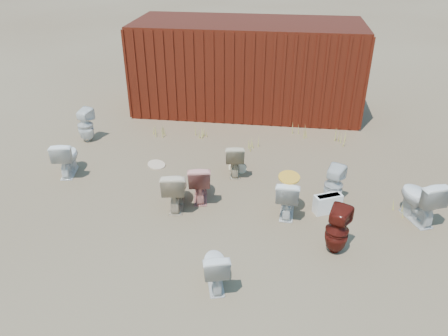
# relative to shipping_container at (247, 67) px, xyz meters

# --- Properties ---
(ground) EXTENTS (100.00, 100.00, 0.00)m
(ground) POSITION_rel_shipping_container_xyz_m (0.00, -5.20, -1.20)
(ground) COLOR brown
(ground) RESTS_ON ground
(shipping_container) EXTENTS (6.00, 2.40, 2.40)m
(shipping_container) POSITION_rel_shipping_container_xyz_m (0.00, 0.00, 0.00)
(shipping_container) COLOR #541C0E
(shipping_container) RESTS_ON ground
(toilet_front_a) EXTENTS (0.56, 0.82, 0.77)m
(toilet_front_a) POSITION_rel_shipping_container_xyz_m (-3.33, -4.28, -0.82)
(toilet_front_a) COLOR white
(toilet_front_a) RESTS_ON ground
(toilet_front_pink) EXTENTS (0.55, 0.80, 0.76)m
(toilet_front_pink) POSITION_rel_shipping_container_xyz_m (-0.43, -4.85, -0.82)
(toilet_front_pink) COLOR #D8867D
(toilet_front_pink) RESTS_ON ground
(toilet_front_c) EXTENTS (0.54, 0.73, 0.67)m
(toilet_front_c) POSITION_rel_shipping_container_xyz_m (0.22, -7.10, -0.87)
(toilet_front_c) COLOR silver
(toilet_front_c) RESTS_ON ground
(toilet_front_maroon) EXTENTS (0.48, 0.49, 0.81)m
(toilet_front_maroon) POSITION_rel_shipping_container_xyz_m (1.99, -6.09, -0.80)
(toilet_front_maroon) COLOR #54140E
(toilet_front_maroon) RESTS_ON ground
(toilet_front_e) EXTENTS (0.76, 0.95, 0.85)m
(toilet_front_e) POSITION_rel_shipping_container_xyz_m (3.48, -5.00, -0.78)
(toilet_front_e) COLOR silver
(toilet_front_e) RESTS_ON ground
(toilet_back_a) EXTENTS (0.46, 0.46, 0.82)m
(toilet_back_a) POSITION_rel_shipping_container_xyz_m (-3.60, -2.71, -0.79)
(toilet_back_a) COLOR white
(toilet_back_a) RESTS_ON ground
(toilet_back_beige_left) EXTENTS (0.54, 0.82, 0.78)m
(toilet_back_beige_left) POSITION_rel_shipping_container_xyz_m (-0.81, -5.19, -0.81)
(toilet_back_beige_left) COLOR beige
(toilet_back_beige_left) RESTS_ON ground
(toilet_back_beige_right) EXTENTS (0.48, 0.74, 0.71)m
(toilet_back_beige_right) POSITION_rel_shipping_container_xyz_m (0.11, -3.80, -0.85)
(toilet_back_beige_right) COLOR #BCAD8A
(toilet_back_beige_right) RESTS_ON ground
(toilet_back_yellowlid) EXTENTS (0.45, 0.75, 0.74)m
(toilet_back_yellowlid) POSITION_rel_shipping_container_xyz_m (1.21, -5.14, -0.83)
(toilet_back_yellowlid) COLOR white
(toilet_back_yellowlid) RESTS_ON ground
(toilet_back_e) EXTENTS (0.46, 0.47, 0.77)m
(toilet_back_e) POSITION_rel_shipping_container_xyz_m (2.05, -4.67, -0.82)
(toilet_back_e) COLOR silver
(toilet_back_e) RESTS_ON ground
(yellow_lid) EXTENTS (0.38, 0.47, 0.02)m
(yellow_lid) POSITION_rel_shipping_container_xyz_m (1.21, -5.14, -0.45)
(yellow_lid) COLOR gold
(yellow_lid) RESTS_ON toilet_back_yellowlid
(loose_tank) EXTENTS (0.54, 0.39, 0.35)m
(loose_tank) POSITION_rel_shipping_container_xyz_m (1.94, -4.99, -1.02)
(loose_tank) COLOR white
(loose_tank) RESTS_ON ground
(loose_lid_near) EXTENTS (0.54, 0.60, 0.02)m
(loose_lid_near) POSITION_rel_shipping_container_xyz_m (0.16, -3.59, -1.19)
(loose_lid_near) COLOR beige
(loose_lid_near) RESTS_ON ground
(loose_lid_far) EXTENTS (0.58, 0.59, 0.02)m
(loose_lid_far) POSITION_rel_shipping_container_xyz_m (-1.61, -3.69, -1.19)
(loose_lid_far) COLOR beige
(loose_lid_far) RESTS_ON ground
(weed_clump_a) EXTENTS (0.36, 0.36, 0.26)m
(weed_clump_a) POSITION_rel_shipping_container_xyz_m (-1.99, -2.20, -1.07)
(weed_clump_a) COLOR #AFA346
(weed_clump_a) RESTS_ON ground
(weed_clump_b) EXTENTS (0.32, 0.32, 0.26)m
(weed_clump_b) POSITION_rel_shipping_container_xyz_m (0.37, -2.61, -1.07)
(weed_clump_b) COLOR #AFA346
(weed_clump_b) RESTS_ON ground
(weed_clump_c) EXTENTS (0.36, 0.36, 0.31)m
(weed_clump_c) POSITION_rel_shipping_container_xyz_m (2.44, -2.03, -1.05)
(weed_clump_c) COLOR #AFA346
(weed_clump_c) RESTS_ON ground
(weed_clump_d) EXTENTS (0.30, 0.30, 0.27)m
(weed_clump_d) POSITION_rel_shipping_container_xyz_m (-0.93, -2.05, -1.07)
(weed_clump_d) COLOR #AFA346
(weed_clump_d) RESTS_ON ground
(weed_clump_e) EXTENTS (0.34, 0.34, 0.32)m
(weed_clump_e) POSITION_rel_shipping_container_xyz_m (1.48, -1.75, -1.04)
(weed_clump_e) COLOR #AFA346
(weed_clump_e) RESTS_ON ground
(weed_clump_f) EXTENTS (0.28, 0.28, 0.21)m
(weed_clump_f) POSITION_rel_shipping_container_xyz_m (3.25, -4.87, -1.09)
(weed_clump_f) COLOR #AFA346
(weed_clump_f) RESTS_ON ground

